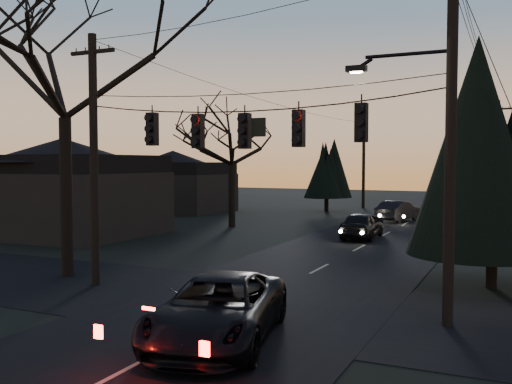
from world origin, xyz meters
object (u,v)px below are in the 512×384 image
at_px(suv_near, 218,310).
at_px(sedan_oncoming_b, 398,211).
at_px(bare_tree_left, 64,53).
at_px(sedan_oncoming_a, 362,225).
at_px(evergreen_right, 494,155).
at_px(utility_pole_far_r, 496,222).
at_px(utility_pole_right, 447,326).
at_px(utility_pole_left, 96,285).
at_px(utility_pole_far_l, 363,208).

xyz_separation_m(suv_near, sedan_oncoming_b, (-1.60, 29.28, -0.03)).
distance_m(bare_tree_left, sedan_oncoming_a, 18.04).
distance_m(evergreen_right, sedan_oncoming_a, 13.03).
xyz_separation_m(bare_tree_left, sedan_oncoming_a, (7.18, 14.79, -7.41)).
xyz_separation_m(utility_pole_far_r, bare_tree_left, (-13.48, -27.24, 8.15)).
bearing_deg(suv_near, utility_pole_right, 24.71).
relative_size(utility_pole_far_r, sedan_oncoming_a, 1.96).
height_order(utility_pole_left, bare_tree_left, bare_tree_left).
bearing_deg(utility_pole_far_l, bare_tree_left, -93.22).
xyz_separation_m(utility_pole_far_l, evergreen_right, (12.29, -30.74, 4.44)).
xyz_separation_m(utility_pole_far_r, evergreen_right, (0.79, -22.74, 4.44)).
bearing_deg(utility_pole_left, utility_pole_far_r, 67.67).
height_order(utility_pole_left, sedan_oncoming_a, utility_pole_left).
height_order(utility_pole_left, utility_pole_far_l, utility_pole_left).
bearing_deg(sedan_oncoming_b, utility_pole_far_l, -49.76).
bearing_deg(utility_pole_far_l, evergreen_right, -68.20).
distance_m(utility_pole_far_r, sedan_oncoming_b, 6.77).
bearing_deg(utility_pole_far_l, utility_pole_right, -72.28).
distance_m(utility_pole_far_r, utility_pole_far_l, 14.01).
height_order(utility_pole_far_r, suv_near, utility_pole_far_r).
relative_size(utility_pole_far_r, suv_near, 1.56).
xyz_separation_m(utility_pole_far_r, sedan_oncoming_a, (-6.30, -12.45, 0.74)).
distance_m(utility_pole_right, bare_tree_left, 15.77).
bearing_deg(bare_tree_left, sedan_oncoming_b, 73.89).
bearing_deg(bare_tree_left, utility_pole_right, -3.23).
relative_size(evergreen_right, suv_near, 1.41).
height_order(utility_pole_left, suv_near, utility_pole_left).
bearing_deg(bare_tree_left, sedan_oncoming_a, 64.10).
distance_m(utility_pole_far_r, bare_tree_left, 31.47).
bearing_deg(utility_pole_far_l, sedan_oncoming_a, -75.73).
bearing_deg(sedan_oncoming_a, utility_pole_right, 110.67).
bearing_deg(utility_pole_right, utility_pole_left, 180.00).
height_order(utility_pole_far_r, utility_pole_far_l, utility_pole_far_r).
distance_m(utility_pole_far_l, sedan_oncoming_a, 21.11).
bearing_deg(bare_tree_left, suv_near, -26.65).
bearing_deg(utility_pole_left, sedan_oncoming_b, 78.53).
bearing_deg(utility_pole_right, evergreen_right, 81.45).
bearing_deg(sedan_oncoming_b, utility_pole_far_r, -145.78).
relative_size(evergreen_right, sedan_oncoming_b, 1.74).
bearing_deg(suv_near, sedan_oncoming_a, 81.66).
relative_size(bare_tree_left, evergreen_right, 1.51).
relative_size(utility_pole_left, suv_near, 1.56).
relative_size(utility_pole_left, utility_pole_far_l, 1.06).
bearing_deg(sedan_oncoming_b, utility_pole_left, 92.14).
xyz_separation_m(utility_pole_far_l, sedan_oncoming_a, (5.20, -20.45, 0.74)).
bearing_deg(sedan_oncoming_a, utility_pole_left, 70.14).
height_order(bare_tree_left, sedan_oncoming_b, bare_tree_left).
height_order(evergreen_right, sedan_oncoming_b, evergreen_right).
height_order(utility_pole_left, sedan_oncoming_b, utility_pole_left).
bearing_deg(bare_tree_left, utility_pole_far_l, 86.78).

